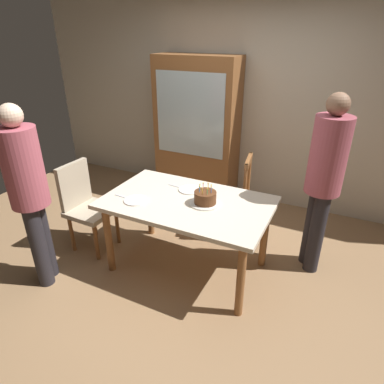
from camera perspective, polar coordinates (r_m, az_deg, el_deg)
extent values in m
plane|color=#93704C|center=(3.46, -0.76, -12.67)|extent=(6.40, 6.40, 0.00)
cube|color=beige|center=(4.51, 10.14, 14.67)|extent=(6.40, 0.10, 2.60)
cube|color=beige|center=(3.05, -0.84, -1.84)|extent=(1.53, 0.93, 0.04)
cylinder|color=brown|center=(3.32, -14.17, -7.88)|extent=(0.07, 0.07, 0.72)
cylinder|color=brown|center=(2.78, 8.37, -14.84)|extent=(0.07, 0.07, 0.72)
cylinder|color=brown|center=(3.81, -7.27, -2.45)|extent=(0.07, 0.07, 0.72)
cylinder|color=brown|center=(3.36, 12.38, -7.21)|extent=(0.07, 0.07, 0.72)
cylinder|color=silver|center=(2.99, 2.27, -1.92)|extent=(0.28, 0.28, 0.01)
cylinder|color=#563019|center=(2.96, 2.29, -0.90)|extent=(0.20, 0.20, 0.11)
cylinder|color=#4C7FE5|center=(2.91, 3.33, 0.33)|extent=(0.01, 0.01, 0.05)
sphere|color=#FFC64C|center=(2.90, 3.34, 0.93)|extent=(0.01, 0.01, 0.01)
cylinder|color=#D872CC|center=(2.94, 3.33, 0.64)|extent=(0.01, 0.01, 0.05)
sphere|color=#FFC64C|center=(2.93, 3.35, 1.23)|extent=(0.01, 0.01, 0.01)
cylinder|color=yellow|center=(2.97, 2.80, 0.91)|extent=(0.01, 0.01, 0.05)
sphere|color=#FFC64C|center=(2.96, 2.81, 1.50)|extent=(0.01, 0.01, 0.01)
cylinder|color=#D872CC|center=(2.97, 1.93, 0.94)|extent=(0.01, 0.01, 0.05)
sphere|color=#FFC64C|center=(2.96, 1.94, 1.53)|extent=(0.01, 0.01, 0.01)
cylinder|color=#66CC72|center=(2.95, 1.36, 0.73)|extent=(0.01, 0.01, 0.05)
sphere|color=#FFC64C|center=(2.94, 1.37, 1.32)|extent=(0.01, 0.01, 0.01)
cylinder|color=#4C7FE5|center=(2.91, 1.28, 0.40)|extent=(0.01, 0.01, 0.05)
sphere|color=#FFC64C|center=(2.90, 1.28, 0.99)|extent=(0.01, 0.01, 0.01)
cylinder|color=yellow|center=(2.88, 1.81, 0.10)|extent=(0.01, 0.01, 0.05)
sphere|color=#FFC64C|center=(2.87, 1.82, 0.70)|extent=(0.01, 0.01, 0.01)
cylinder|color=#66CC72|center=(2.88, 2.64, 0.05)|extent=(0.01, 0.01, 0.05)
sphere|color=#FFC64C|center=(2.87, 2.66, 0.65)|extent=(0.01, 0.01, 0.01)
cylinder|color=white|center=(3.08, -9.64, -1.42)|extent=(0.22, 0.22, 0.01)
cylinder|color=white|center=(3.24, -0.38, 0.42)|extent=(0.22, 0.22, 0.01)
cube|color=silver|center=(3.18, -11.92, -0.81)|extent=(0.18, 0.03, 0.01)
cube|color=silver|center=(3.32, -2.76, 0.98)|extent=(0.18, 0.04, 0.01)
cube|color=brown|center=(3.79, 6.20, -1.01)|extent=(0.51, 0.51, 0.05)
cylinder|color=brown|center=(4.07, 4.12, -2.63)|extent=(0.04, 0.04, 0.42)
cylinder|color=brown|center=(3.78, 3.02, -5.02)|extent=(0.04, 0.04, 0.42)
cylinder|color=brown|center=(4.03, 8.85, -3.25)|extent=(0.04, 0.04, 0.42)
cylinder|color=brown|center=(3.74, 8.12, -5.72)|extent=(0.04, 0.04, 0.42)
cylinder|color=brown|center=(3.82, 9.82, 3.15)|extent=(0.04, 0.04, 0.50)
cylinder|color=brown|center=(3.49, 9.08, 0.93)|extent=(0.04, 0.04, 0.50)
cube|color=brown|center=(3.57, 9.72, 5.31)|extent=(0.11, 0.40, 0.06)
cube|color=tan|center=(3.66, -16.83, -3.12)|extent=(0.45, 0.45, 0.05)
cylinder|color=brown|center=(3.57, -16.18, -8.27)|extent=(0.04, 0.04, 0.42)
cylinder|color=brown|center=(3.78, -12.74, -5.78)|extent=(0.04, 0.04, 0.42)
cylinder|color=brown|center=(3.79, -20.00, -6.74)|extent=(0.04, 0.04, 0.42)
cylinder|color=brown|center=(3.98, -16.54, -4.48)|extent=(0.04, 0.04, 0.42)
cube|color=tan|center=(3.68, -19.61, 1.02)|extent=(0.06, 0.40, 0.50)
cylinder|color=#262328|center=(3.33, -24.86, -8.62)|extent=(0.14, 0.14, 0.81)
cylinder|color=#262328|center=(3.43, -24.18, -7.40)|extent=(0.14, 0.14, 0.81)
cylinder|color=#A54C59|center=(3.06, -27.08, 3.72)|extent=(0.32, 0.32, 0.68)
sphere|color=beige|center=(2.94, -28.81, 11.50)|extent=(0.19, 0.19, 0.19)
cylinder|color=#262328|center=(3.50, 19.91, -5.61)|extent=(0.14, 0.14, 0.84)
cylinder|color=#262328|center=(3.40, 20.64, -6.75)|extent=(0.14, 0.14, 0.84)
cylinder|color=#A54C59|center=(3.13, 22.43, 5.79)|extent=(0.32, 0.32, 0.70)
sphere|color=#8C664C|center=(3.02, 23.89, 13.68)|extent=(0.19, 0.19, 0.19)
cube|color=brown|center=(4.54, 0.86, 10.60)|extent=(1.10, 0.44, 1.90)
cube|color=silver|center=(4.28, -0.44, 13.10)|extent=(0.94, 0.01, 1.04)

